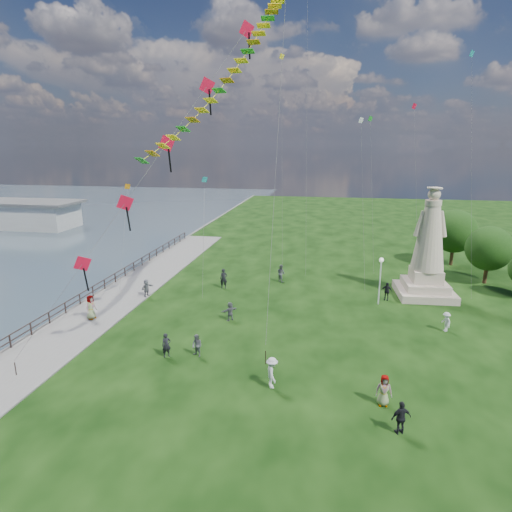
% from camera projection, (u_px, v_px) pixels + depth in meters
% --- Properties ---
extents(waterfront, '(200.00, 200.00, 1.51)m').
position_uv_depth(waterfront, '(85.00, 311.00, 34.61)').
color(waterfront, '#2E3C46').
rests_on(waterfront, ground).
extents(statue, '(4.97, 4.97, 9.57)m').
position_uv_depth(statue, '(428.00, 256.00, 37.13)').
color(statue, '#C3AB93').
rests_on(statue, ground).
extents(lamppost, '(0.37, 0.37, 4.04)m').
position_uv_depth(lamppost, '(381.00, 271.00, 35.30)').
color(lamppost, silver).
rests_on(lamppost, ground).
extents(tree_row, '(7.60, 14.06, 6.20)m').
position_uv_depth(tree_row, '(476.00, 242.00, 43.01)').
color(tree_row, '#382314').
rests_on(tree_row, ground).
extents(person_0, '(0.68, 0.64, 1.56)m').
position_uv_depth(person_0, '(166.00, 345.00, 26.93)').
color(person_0, black).
rests_on(person_0, ground).
extents(person_1, '(0.83, 0.71, 1.46)m').
position_uv_depth(person_1, '(197.00, 346.00, 26.98)').
color(person_1, '#595960').
rests_on(person_1, ground).
extents(person_2, '(0.94, 1.28, 1.78)m').
position_uv_depth(person_2, '(272.00, 373.00, 23.50)').
color(person_2, silver).
rests_on(person_2, ground).
extents(person_3, '(1.08, 0.82, 1.65)m').
position_uv_depth(person_3, '(401.00, 418.00, 19.73)').
color(person_3, black).
rests_on(person_3, ground).
extents(person_4, '(0.85, 0.55, 1.69)m').
position_uv_depth(person_4, '(384.00, 390.00, 21.89)').
color(person_4, '#595960').
rests_on(person_4, ground).
extents(person_5, '(1.00, 1.53, 1.53)m').
position_uv_depth(person_5, '(147.00, 289.00, 37.48)').
color(person_5, '#595960').
rests_on(person_5, ground).
extents(person_6, '(0.78, 0.62, 1.87)m').
position_uv_depth(person_6, '(224.00, 279.00, 39.77)').
color(person_6, black).
rests_on(person_6, ground).
extents(person_7, '(0.97, 0.95, 1.73)m').
position_uv_depth(person_7, '(281.00, 273.00, 41.69)').
color(person_7, '#595960').
rests_on(person_7, ground).
extents(person_8, '(0.75, 1.04, 1.44)m').
position_uv_depth(person_8, '(446.00, 322.00, 30.63)').
color(person_8, silver).
rests_on(person_8, ground).
extents(person_9, '(1.03, 0.74, 1.59)m').
position_uv_depth(person_9, '(387.00, 291.00, 36.80)').
color(person_9, black).
rests_on(person_9, ground).
extents(person_10, '(0.75, 1.02, 1.88)m').
position_uv_depth(person_10, '(91.00, 308.00, 32.56)').
color(person_10, '#595960').
rests_on(person_10, ground).
extents(person_11, '(1.36, 1.39, 1.46)m').
position_uv_depth(person_11, '(230.00, 311.00, 32.53)').
color(person_11, '#595960').
rests_on(person_11, ground).
extents(red_kite_train, '(12.39, 9.35, 20.40)m').
position_uv_depth(red_kite_train, '(163.00, 152.00, 25.62)').
color(red_kite_train, black).
rests_on(red_kite_train, ground).
extents(small_kites, '(32.38, 15.38, 30.18)m').
position_uv_depth(small_kites, '(322.00, 132.00, 41.22)').
color(small_kites, teal).
rests_on(small_kites, ground).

